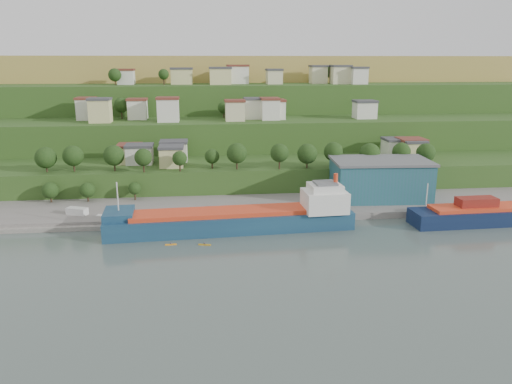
{
  "coord_description": "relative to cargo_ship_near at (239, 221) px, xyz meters",
  "views": [
    {
      "loc": [
        -11.77,
        -121.54,
        45.44
      ],
      "look_at": [
        2.72,
        15.0,
        9.36
      ],
      "focal_mm": 35.0,
      "sensor_mm": 36.0,
      "label": 1
    }
  ],
  "objects": [
    {
      "name": "hillside",
      "position": [
        2.61,
        159.39,
        -2.7
      ],
      "size": [
        360.0,
        211.07,
        96.0
      ],
      "color": "#284719",
      "rests_on": "ground"
    },
    {
      "name": "kayak_yellow",
      "position": [
        -9.6,
        -10.6,
        -2.55
      ],
      "size": [
        3.23,
        1.27,
        0.8
      ],
      "rotation": [
        0.0,
        0.0,
        -0.23
      ],
      "color": "#C08A16",
      "rests_on": "ground"
    },
    {
      "name": "quay",
      "position": [
        22.6,
        18.69,
        -2.79
      ],
      "size": [
        220.0,
        26.0,
        4.0
      ],
      "primitive_type": "cube",
      "color": "slate",
      "rests_on": "ground"
    },
    {
      "name": "caravan",
      "position": [
        -46.48,
        13.29,
        -0.16
      ],
      "size": [
        6.61,
        4.69,
        2.85
      ],
      "primitive_type": "cube",
      "rotation": [
        0.0,
        0.0,
        -0.39
      ],
      "color": "silver",
      "rests_on": "pebble_beach"
    },
    {
      "name": "cargo_ship_near",
      "position": [
        0.0,
        0.0,
        0.0
      ],
      "size": [
        68.44,
        14.75,
        17.45
      ],
      "rotation": [
        0.0,
        0.0,
        0.06
      ],
      "color": "#142F4E",
      "rests_on": "ground"
    },
    {
      "name": "warehouse",
      "position": [
        47.58,
        21.69,
        5.65
      ],
      "size": [
        32.03,
        20.73,
        12.8
      ],
      "rotation": [
        0.0,
        0.0,
        -0.06
      ],
      "color": "#205B61",
      "rests_on": "quay"
    },
    {
      "name": "dinghy",
      "position": [
        -38.42,
        11.37,
        -1.13
      ],
      "size": [
        4.85,
        2.92,
        0.91
      ],
      "primitive_type": "cube",
      "rotation": [
        0.0,
        0.0,
        -0.29
      ],
      "color": "silver",
      "rests_on": "pebble_beach"
    },
    {
      "name": "kayak_orange",
      "position": [
        -18.2,
        -9.53,
        -2.57
      ],
      "size": [
        2.95,
        0.69,
        0.73
      ],
      "rotation": [
        0.0,
        0.0,
        0.06
      ],
      "color": "orange",
      "rests_on": "ground"
    },
    {
      "name": "pebble_beach",
      "position": [
        -52.4,
        12.69,
        -2.79
      ],
      "size": [
        40.0,
        18.0,
        2.4
      ],
      "primitive_type": "cube",
      "color": "slate",
      "rests_on": "ground"
    },
    {
      "name": "ground",
      "position": [
        2.6,
        -9.31,
        -2.79
      ],
      "size": [
        500.0,
        500.0,
        0.0
      ],
      "primitive_type": "plane",
      "color": "#46554F",
      "rests_on": "ground"
    }
  ]
}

